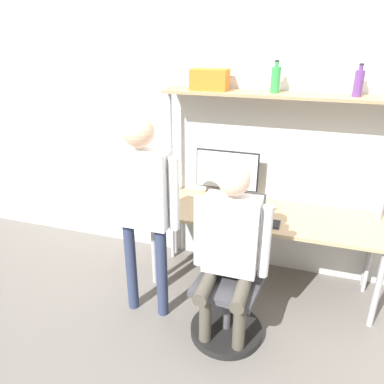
{
  "coord_description": "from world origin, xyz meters",
  "views": [
    {
      "loc": [
        0.29,
        -2.61,
        2.19
      ],
      "look_at": [
        -0.5,
        -0.16,
        1.08
      ],
      "focal_mm": 35.0,
      "sensor_mm": 36.0,
      "label": 1
    }
  ],
  "objects_px": {
    "bottle_green": "(276,79)",
    "storage_box": "(210,79)",
    "laptop": "(245,212)",
    "person_seated": "(230,242)",
    "cell_phone": "(276,224)",
    "person_standing": "(142,196)",
    "bottle_purple": "(359,83)",
    "monitor": "(227,172)",
    "office_chair": "(229,300)"
  },
  "relations": [
    {
      "from": "monitor",
      "to": "storage_box",
      "type": "relative_size",
      "value": 1.87
    },
    {
      "from": "office_chair",
      "to": "laptop",
      "type": "bearing_deg",
      "value": 90.72
    },
    {
      "from": "cell_phone",
      "to": "storage_box",
      "type": "bearing_deg",
      "value": 152.26
    },
    {
      "from": "bottle_green",
      "to": "storage_box",
      "type": "relative_size",
      "value": 0.81
    },
    {
      "from": "cell_phone",
      "to": "person_standing",
      "type": "xyz_separation_m",
      "value": [
        -0.96,
        -0.47,
        0.32
      ]
    },
    {
      "from": "person_seated",
      "to": "person_standing",
      "type": "relative_size",
      "value": 0.84
    },
    {
      "from": "monitor",
      "to": "office_chair",
      "type": "bearing_deg",
      "value": -74.19
    },
    {
      "from": "person_seated",
      "to": "storage_box",
      "type": "distance_m",
      "value": 1.4
    },
    {
      "from": "person_seated",
      "to": "monitor",
      "type": "bearing_deg",
      "value": 104.76
    },
    {
      "from": "bottle_green",
      "to": "office_chair",
      "type": "bearing_deg",
      "value": -98.26
    },
    {
      "from": "monitor",
      "to": "laptop",
      "type": "bearing_deg",
      "value": -53.98
    },
    {
      "from": "bottle_green",
      "to": "storage_box",
      "type": "distance_m",
      "value": 0.54
    },
    {
      "from": "cell_phone",
      "to": "bottle_green",
      "type": "distance_m",
      "value": 1.16
    },
    {
      "from": "person_standing",
      "to": "bottle_purple",
      "type": "relative_size",
      "value": 6.9
    },
    {
      "from": "bottle_green",
      "to": "cell_phone",
      "type": "bearing_deg",
      "value": -69.28
    },
    {
      "from": "person_standing",
      "to": "bottle_green",
      "type": "distance_m",
      "value": 1.4
    },
    {
      "from": "laptop",
      "to": "storage_box",
      "type": "height_order",
      "value": "storage_box"
    },
    {
      "from": "bottle_green",
      "to": "storage_box",
      "type": "height_order",
      "value": "bottle_green"
    },
    {
      "from": "cell_phone",
      "to": "person_standing",
      "type": "distance_m",
      "value": 1.12
    },
    {
      "from": "office_chair",
      "to": "person_seated",
      "type": "distance_m",
      "value": 0.54
    },
    {
      "from": "monitor",
      "to": "cell_phone",
      "type": "relative_size",
      "value": 3.85
    },
    {
      "from": "office_chair",
      "to": "person_standing",
      "type": "bearing_deg",
      "value": 178.16
    },
    {
      "from": "person_seated",
      "to": "storage_box",
      "type": "height_order",
      "value": "storage_box"
    },
    {
      "from": "laptop",
      "to": "bottle_green",
      "type": "xyz_separation_m",
      "value": [
        0.13,
        0.31,
        1.05
      ]
    },
    {
      "from": "monitor",
      "to": "office_chair",
      "type": "distance_m",
      "value": 1.15
    },
    {
      "from": "laptop",
      "to": "person_seated",
      "type": "distance_m",
      "value": 0.59
    },
    {
      "from": "person_standing",
      "to": "bottle_purple",
      "type": "height_order",
      "value": "bottle_purple"
    },
    {
      "from": "person_seated",
      "to": "bottle_green",
      "type": "relative_size",
      "value": 5.58
    },
    {
      "from": "monitor",
      "to": "person_seated",
      "type": "relative_size",
      "value": 0.41
    },
    {
      "from": "laptop",
      "to": "storage_box",
      "type": "bearing_deg",
      "value": 142.95
    },
    {
      "from": "person_seated",
      "to": "person_standing",
      "type": "bearing_deg",
      "value": 174.22
    },
    {
      "from": "office_chair",
      "to": "person_seated",
      "type": "height_order",
      "value": "person_seated"
    },
    {
      "from": "laptop",
      "to": "bottle_green",
      "type": "distance_m",
      "value": 1.1
    },
    {
      "from": "office_chair",
      "to": "bottle_purple",
      "type": "height_order",
      "value": "bottle_purple"
    },
    {
      "from": "office_chair",
      "to": "bottle_purple",
      "type": "bearing_deg",
      "value": 49.12
    },
    {
      "from": "person_seated",
      "to": "person_standing",
      "type": "height_order",
      "value": "person_standing"
    },
    {
      "from": "person_seated",
      "to": "storage_box",
      "type": "xyz_separation_m",
      "value": [
        -0.41,
        0.9,
        0.99
      ]
    },
    {
      "from": "cell_phone",
      "to": "bottle_purple",
      "type": "distance_m",
      "value": 1.25
    },
    {
      "from": "storage_box",
      "to": "cell_phone",
      "type": "bearing_deg",
      "value": -27.74
    },
    {
      "from": "person_standing",
      "to": "bottle_green",
      "type": "relative_size",
      "value": 6.62
    },
    {
      "from": "cell_phone",
      "to": "person_standing",
      "type": "bearing_deg",
      "value": -153.7
    },
    {
      "from": "laptop",
      "to": "person_seated",
      "type": "xyz_separation_m",
      "value": [
        0.0,
        -0.59,
        0.04
      ]
    },
    {
      "from": "cell_phone",
      "to": "person_seated",
      "type": "xyz_separation_m",
      "value": [
        -0.26,
        -0.54,
        0.09
      ]
    },
    {
      "from": "bottle_green",
      "to": "storage_box",
      "type": "bearing_deg",
      "value": 180.0
    },
    {
      "from": "bottle_green",
      "to": "bottle_purple",
      "type": "bearing_deg",
      "value": 0.0
    },
    {
      "from": "monitor",
      "to": "laptop",
      "type": "relative_size",
      "value": 1.78
    },
    {
      "from": "cell_phone",
      "to": "laptop",
      "type": "bearing_deg",
      "value": 170.37
    },
    {
      "from": "cell_phone",
      "to": "bottle_purple",
      "type": "xyz_separation_m",
      "value": [
        0.48,
        0.36,
        1.1
      ]
    },
    {
      "from": "monitor",
      "to": "person_standing",
      "type": "xyz_separation_m",
      "value": [
        -0.45,
        -0.85,
        0.06
      ]
    },
    {
      "from": "storage_box",
      "to": "bottle_green",
      "type": "bearing_deg",
      "value": -0.0
    }
  ]
}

